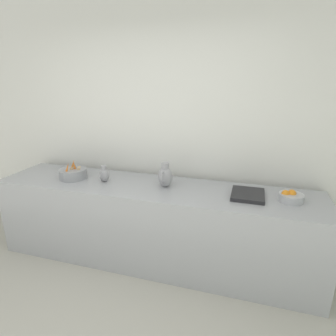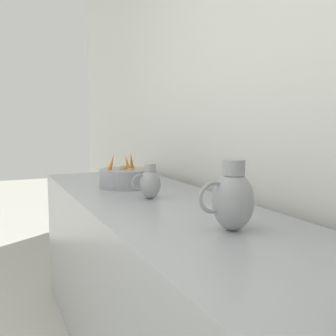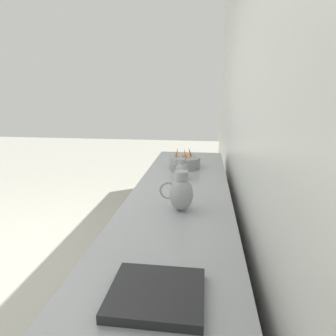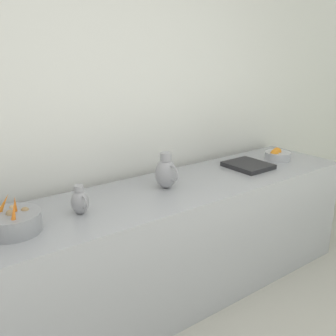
# 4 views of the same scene
# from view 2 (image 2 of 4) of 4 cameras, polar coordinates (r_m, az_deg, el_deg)

# --- Properties ---
(prep_counter) EXTENTS (0.73, 3.37, 0.86)m
(prep_counter) POSITION_cam_2_polar(r_m,az_deg,el_deg) (1.73, 5.36, -21.72)
(prep_counter) COLOR #9EA0A5
(prep_counter) RESTS_ON ground_plane
(vegetable_colander) EXTENTS (0.30, 0.30, 0.21)m
(vegetable_colander) POSITION_cam_2_polar(r_m,az_deg,el_deg) (2.39, -5.99, -1.38)
(vegetable_colander) COLOR gray
(vegetable_colander) RESTS_ON prep_counter
(metal_pitcher_tall) EXTENTS (0.21, 0.15, 0.25)m
(metal_pitcher_tall) POSITION_cam_2_polar(r_m,az_deg,el_deg) (1.46, 9.02, -4.28)
(metal_pitcher_tall) COLOR #939399
(metal_pitcher_tall) RESTS_ON prep_counter
(metal_pitcher_short) EXTENTS (0.15, 0.10, 0.18)m
(metal_pitcher_short) POSITION_cam_2_polar(r_m,az_deg,el_deg) (2.03, -2.57, -2.11)
(metal_pitcher_short) COLOR #939399
(metal_pitcher_short) RESTS_ON prep_counter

